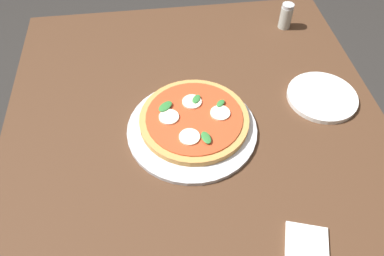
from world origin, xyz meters
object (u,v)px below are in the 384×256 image
at_px(pizza, 194,119).
at_px(pepper_shaker, 286,16).
at_px(napkin, 307,254).
at_px(plate_white, 322,97).
at_px(serving_tray, 192,129).
at_px(dining_table, 201,171).

distance_m(pizza, pepper_shaker, 0.55).
relative_size(napkin, pepper_shaker, 1.48).
distance_m(plate_white, pepper_shaker, 0.36).
distance_m(serving_tray, pizza, 0.03).
bearing_deg(napkin, dining_table, 31.47).
relative_size(plate_white, napkin, 1.54).
distance_m(pizza, napkin, 0.43).
relative_size(serving_tray, pepper_shaker, 3.95).
xyz_separation_m(serving_tray, napkin, (-0.37, -0.20, -0.00)).
distance_m(dining_table, plate_white, 0.41).
height_order(napkin, pepper_shaker, pepper_shaker).
distance_m(serving_tray, napkin, 0.42).
xyz_separation_m(pizza, plate_white, (0.05, -0.38, -0.02)).
height_order(pizza, pepper_shaker, pepper_shaker).
relative_size(dining_table, pepper_shaker, 15.22).
xyz_separation_m(dining_table, pepper_shaker, (0.50, -0.36, 0.13)).
xyz_separation_m(serving_tray, plate_white, (0.07, -0.39, 0.00)).
bearing_deg(pizza, plate_white, -82.37).
bearing_deg(plate_white, pizza, 97.63).
bearing_deg(plate_white, serving_tray, 100.29).
distance_m(serving_tray, plate_white, 0.39).
bearing_deg(dining_table, serving_tray, 11.87).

